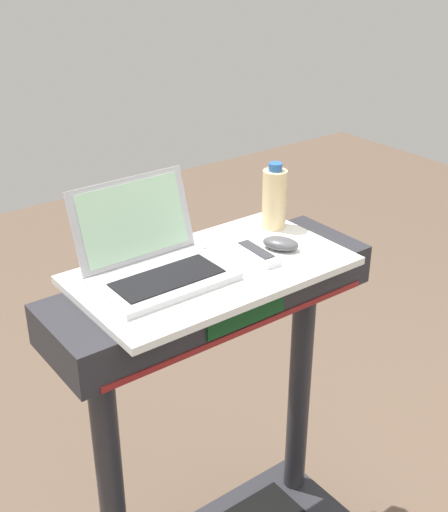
# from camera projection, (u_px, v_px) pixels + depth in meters

# --- Properties ---
(desk_board) EXTENTS (0.71, 0.40, 0.02)m
(desk_board) POSITION_uv_depth(u_px,v_px,m) (212.00, 270.00, 1.74)
(desk_board) COLOR white
(desk_board) RESTS_ON treadmill_base
(laptop) EXTENTS (0.33, 0.28, 0.22)m
(laptop) POSITION_uv_depth(u_px,v_px,m) (154.00, 259.00, 1.67)
(laptop) COLOR #B7B7BC
(laptop) RESTS_ON desk_board
(computer_mouse) EXTENTS (0.10, 0.12, 0.03)m
(computer_mouse) POSITION_uv_depth(u_px,v_px,m) (281.00, 243.00, 1.82)
(computer_mouse) COLOR #4C4C51
(computer_mouse) RESTS_ON desk_board
(water_bottle) EXTENTS (0.07, 0.07, 0.19)m
(water_bottle) POSITION_uv_depth(u_px,v_px,m) (274.00, 198.00, 1.92)
(water_bottle) COLOR beige
(water_bottle) RESTS_ON desk_board
(tv_remote) EXTENTS (0.05, 0.16, 0.02)m
(tv_remote) POSITION_uv_depth(u_px,v_px,m) (256.00, 253.00, 1.78)
(tv_remote) COLOR silver
(tv_remote) RESTS_ON desk_board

